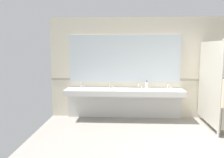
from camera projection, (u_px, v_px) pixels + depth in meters
name	position (u px, v px, depth m)	size (l,w,h in m)	color
wall_back	(190.00, 68.00, 6.32)	(7.55, 0.12, 2.71)	beige
wall_back_tile_band	(190.00, 80.00, 6.30)	(7.55, 0.01, 0.06)	#9E937F
vanity_counter	(124.00, 97.00, 6.22)	(3.09, 0.60, 0.94)	silver
mirror_panel	(124.00, 59.00, 6.31)	(2.99, 0.02, 1.27)	silver
soap_dispenser	(147.00, 85.00, 6.24)	(0.07, 0.07, 0.21)	white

